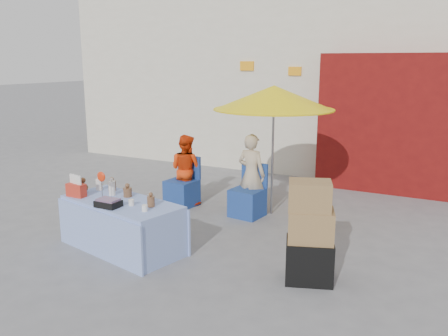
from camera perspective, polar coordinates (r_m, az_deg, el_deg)
The scene contains 10 objects.
ground at distance 6.54m, azimuth -4.54°, elevation -9.37°, with size 80.00×80.00×0.00m, color slate.
backdrop at distance 12.94m, azimuth 15.93°, elevation 15.16°, with size 14.00×8.00×7.80m.
market_table at distance 6.48m, azimuth -12.17°, elevation -6.62°, with size 1.87×1.18×1.05m.
chair_left at distance 8.25m, azimuth -5.04°, elevation -2.77°, with size 0.53×0.52×0.85m.
chair_right at distance 7.68m, azimuth 2.87°, elevation -3.95°, with size 0.53×0.52×0.85m.
vendor_orange at distance 8.28m, azimuth -4.60°, elevation -0.17°, with size 0.60×0.46×1.23m, color #E8390C.
vendor_beige at distance 7.69m, azimuth 3.31°, elevation -0.77°, with size 0.48×0.32×1.33m, color #CAB28F.
umbrella at distance 7.52m, azimuth 6.02°, elevation 8.36°, with size 1.90×1.90×2.09m.
box_stack at distance 5.47m, azimuth 10.28°, elevation -8.01°, with size 0.64×0.58×1.18m.
tarp_bundle at distance 7.42m, azimuth -13.50°, elevation -5.71°, with size 0.69×0.55×0.31m, color yellow.
Camera 1 is at (3.25, -5.12, 2.47)m, focal length 38.00 mm.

